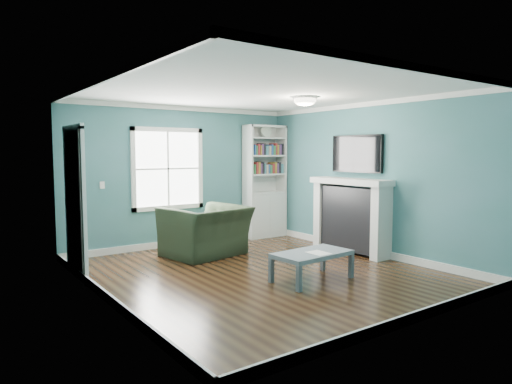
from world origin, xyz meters
TOP-DOWN VIEW (x-y plane):
  - floor at (0.00, 0.00)m, footprint 5.00×5.00m
  - room_walls at (0.00, 0.00)m, footprint 5.00×5.00m
  - trim at (0.00, 0.00)m, footprint 4.50×5.00m
  - window at (-0.30, 2.49)m, footprint 1.40×0.06m
  - bookshelf at (1.77, 2.30)m, footprint 0.90×0.35m
  - fireplace at (2.08, 0.20)m, footprint 0.44×1.58m
  - tv at (2.20, 0.20)m, footprint 0.06×1.10m
  - door at (-2.22, 1.40)m, footprint 0.12×0.98m
  - ceiling_fixture at (0.90, 0.10)m, footprint 0.38×0.38m
  - light_switch at (-1.50, 2.48)m, footprint 0.08×0.01m
  - recliner at (-0.09, 1.47)m, footprint 1.42×1.06m
  - coffee_table at (0.35, -0.70)m, footprint 1.11×0.66m
  - paper_sheet at (0.36, -0.80)m, footprint 0.24×0.30m

SIDE VIEW (x-z plane):
  - floor at x=0.00m, z-range 0.00..0.00m
  - coffee_table at x=0.35m, z-range 0.15..0.54m
  - paper_sheet at x=0.36m, z-range 0.39..0.40m
  - recliner at x=-0.09m, z-range 0.00..1.12m
  - fireplace at x=2.08m, z-range -0.01..1.29m
  - bookshelf at x=1.77m, z-range -0.23..2.08m
  - door at x=-2.22m, z-range -0.01..2.16m
  - light_switch at x=-1.50m, z-range 1.14..1.26m
  - trim at x=0.00m, z-range -0.06..2.54m
  - window at x=-0.30m, z-range 0.70..2.20m
  - room_walls at x=0.00m, z-range -0.92..4.08m
  - tv at x=2.20m, z-range 1.40..2.05m
  - ceiling_fixture at x=0.90m, z-range 2.47..2.63m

